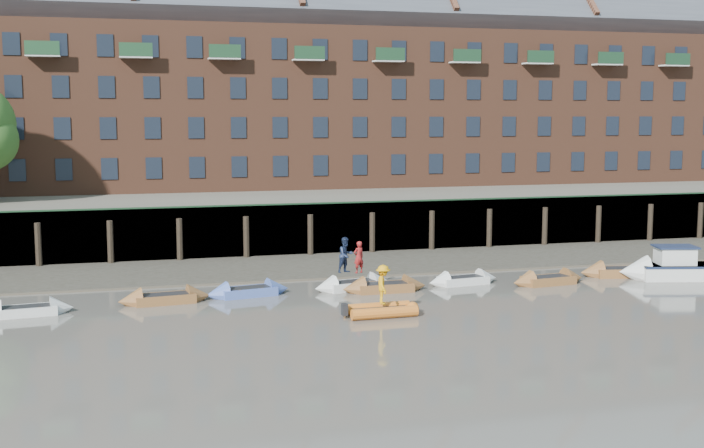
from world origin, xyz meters
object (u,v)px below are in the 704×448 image
object	(u,v)px
rowboat_0	(26,311)
rowboat_7	(622,272)
rowboat_6	(548,280)
rib_tender	(384,310)
rowboat_1	(165,298)
motor_launch	(664,268)
person_rower_b	(346,255)
rowboat_3	(353,285)
rowboat_2	(248,292)
rowboat_5	(463,280)
rowboat_4	(385,287)
person_rower_a	(359,257)
person_rib_crew	(383,284)

from	to	relation	value
rowboat_0	rowboat_7	world-z (taller)	rowboat_7
rowboat_6	rib_tender	bearing A→B (deg)	-163.03
rowboat_0	rowboat_1	size ratio (longest dim) A/B	0.94
motor_launch	rowboat_6	bearing A→B (deg)	10.95
person_rower_b	rowboat_3	bearing A→B (deg)	-64.83
rowboat_6	rowboat_7	distance (m)	5.05
rowboat_0	rib_tender	size ratio (longest dim) A/B	1.25
rowboat_2	motor_launch	distance (m)	22.26
rowboat_3	rib_tender	distance (m)	5.91
rowboat_7	rib_tender	bearing A→B (deg)	-149.64
rowboat_5	rowboat_4	bearing A→B (deg)	-178.06
rowboat_1	rowboat_6	bearing A→B (deg)	-7.74
rowboat_0	rowboat_1	distance (m)	6.12
rowboat_5	rowboat_7	world-z (taller)	rowboat_7
rowboat_3	rowboat_1	bearing A→B (deg)	173.58
rowboat_1	rowboat_6	distance (m)	19.54
rowboat_5	rowboat_1	bearing A→B (deg)	174.74
rowboat_7	person_rower_a	size ratio (longest dim) A/B	3.00
rowboat_0	rib_tender	world-z (taller)	rowboat_0
rowboat_1	rowboat_4	world-z (taller)	rowboat_4
person_rib_crew	rib_tender	bearing A→B (deg)	-53.41
rowboat_0	person_rower_a	xyz separation A→B (m)	(15.71, 1.84, 1.43)
rowboat_4	rowboat_7	world-z (taller)	rowboat_7
rowboat_0	rowboat_4	xyz separation A→B (m)	(16.78, 0.88, 0.02)
motor_launch	person_rower_a	size ratio (longest dim) A/B	3.60
rowboat_7	motor_launch	xyz separation A→B (m)	(1.72, -1.26, 0.34)
motor_launch	person_rib_crew	size ratio (longest dim) A/B	3.37
rowboat_1	rowboat_7	distance (m)	24.50
rowboat_5	motor_launch	bearing A→B (deg)	-15.37
person_rib_crew	person_rower_b	bearing A→B (deg)	12.65
rowboat_1	rowboat_0	bearing A→B (deg)	-177.23
person_rower_a	person_rower_b	xyz separation A→B (m)	(-0.61, 0.23, 0.10)
rowboat_7	rib_tender	world-z (taller)	rowboat_7
rowboat_3	motor_launch	world-z (taller)	motor_launch
rowboat_0	rowboat_3	xyz separation A→B (m)	(15.41, 1.81, 0.01)
person_rower_b	rowboat_7	bearing A→B (deg)	-27.96
rowboat_5	person_rower_b	xyz separation A→B (m)	(-6.21, 0.40, 1.53)
rowboat_1	motor_launch	size ratio (longest dim) A/B	0.76
rowboat_1	rowboat_7	bearing A→B (deg)	-5.16
rowboat_1	rowboat_2	size ratio (longest dim) A/B	1.01
rowboat_2	motor_launch	world-z (taller)	motor_launch
rowboat_1	person_rib_crew	distance (m)	10.53
person_rower_b	person_rower_a	bearing A→B (deg)	-46.12
rowboat_5	rowboat_7	distance (m)	9.23
rowboat_0	person_rower_a	bearing A→B (deg)	0.13
rowboat_4	motor_launch	distance (m)	15.49
person_rower_a	rowboat_2	bearing A→B (deg)	-18.97
rowboat_2	rowboat_5	bearing A→B (deg)	-10.22
rowboat_4	person_rower_b	xyz separation A→B (m)	(-1.69, 1.18, 1.51)
rowboat_0	person_rower_b	size ratio (longest dim) A/B	2.27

